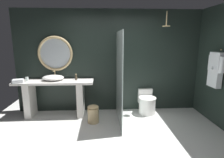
{
  "coord_description": "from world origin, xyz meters",
  "views": [
    {
      "loc": [
        -0.22,
        -2.87,
        1.87
      ],
      "look_at": [
        -0.01,
        0.86,
        1.06
      ],
      "focal_mm": 29.57,
      "sensor_mm": 36.0,
      "label": 1
    }
  ],
  "objects_px": {
    "vessel_sink": "(53,78)",
    "tumbler_cup": "(27,79)",
    "folded_hand_towel": "(18,81)",
    "round_wall_mirror": "(55,54)",
    "toilet": "(147,103)",
    "soap_dispenser": "(76,77)",
    "rain_shower_head": "(166,24)",
    "waste_bin": "(93,114)",
    "hanging_bathrobe": "(216,69)"
  },
  "relations": [
    {
      "from": "vessel_sink",
      "to": "tumbler_cup",
      "type": "relative_size",
      "value": 5.02
    },
    {
      "from": "vessel_sink",
      "to": "folded_hand_towel",
      "type": "height_order",
      "value": "vessel_sink"
    },
    {
      "from": "round_wall_mirror",
      "to": "toilet",
      "type": "xyz_separation_m",
      "value": [
        2.3,
        -0.22,
        -1.26
      ]
    },
    {
      "from": "vessel_sink",
      "to": "soap_dispenser",
      "type": "bearing_deg",
      "value": 0.92
    },
    {
      "from": "rain_shower_head",
      "to": "folded_hand_towel",
      "type": "height_order",
      "value": "rain_shower_head"
    },
    {
      "from": "round_wall_mirror",
      "to": "folded_hand_towel",
      "type": "height_order",
      "value": "round_wall_mirror"
    },
    {
      "from": "toilet",
      "to": "waste_bin",
      "type": "height_order",
      "value": "toilet"
    },
    {
      "from": "tumbler_cup",
      "to": "soap_dispenser",
      "type": "bearing_deg",
      "value": 3.51
    },
    {
      "from": "soap_dispenser",
      "to": "round_wall_mirror",
      "type": "xyz_separation_m",
      "value": [
        -0.52,
        0.21,
        0.56
      ]
    },
    {
      "from": "tumbler_cup",
      "to": "hanging_bathrobe",
      "type": "relative_size",
      "value": 0.13
    },
    {
      "from": "waste_bin",
      "to": "folded_hand_towel",
      "type": "height_order",
      "value": "folded_hand_towel"
    },
    {
      "from": "hanging_bathrobe",
      "to": "toilet",
      "type": "relative_size",
      "value": 1.39
    },
    {
      "from": "round_wall_mirror",
      "to": "hanging_bathrobe",
      "type": "distance_m",
      "value": 3.71
    },
    {
      "from": "rain_shower_head",
      "to": "toilet",
      "type": "bearing_deg",
      "value": 171.53
    },
    {
      "from": "round_wall_mirror",
      "to": "toilet",
      "type": "height_order",
      "value": "round_wall_mirror"
    },
    {
      "from": "soap_dispenser",
      "to": "folded_hand_towel",
      "type": "xyz_separation_m",
      "value": [
        -1.3,
        -0.23,
        -0.03
      ]
    },
    {
      "from": "tumbler_cup",
      "to": "round_wall_mirror",
      "type": "xyz_separation_m",
      "value": [
        0.63,
        0.28,
        0.58
      ]
    },
    {
      "from": "waste_bin",
      "to": "folded_hand_towel",
      "type": "distance_m",
      "value": 1.89
    },
    {
      "from": "soap_dispenser",
      "to": "hanging_bathrobe",
      "type": "bearing_deg",
      "value": -12.83
    },
    {
      "from": "rain_shower_head",
      "to": "folded_hand_towel",
      "type": "relative_size",
      "value": 1.53
    },
    {
      "from": "rain_shower_head",
      "to": "waste_bin",
      "type": "relative_size",
      "value": 0.84
    },
    {
      "from": "folded_hand_towel",
      "to": "vessel_sink",
      "type": "bearing_deg",
      "value": 16.25
    },
    {
      "from": "tumbler_cup",
      "to": "rain_shower_head",
      "type": "xyz_separation_m",
      "value": [
        3.3,
        0.0,
        1.27
      ]
    },
    {
      "from": "tumbler_cup",
      "to": "waste_bin",
      "type": "relative_size",
      "value": 0.25
    },
    {
      "from": "vessel_sink",
      "to": "soap_dispenser",
      "type": "distance_m",
      "value": 0.55
    },
    {
      "from": "rain_shower_head",
      "to": "toilet",
      "type": "xyz_separation_m",
      "value": [
        -0.37,
        0.06,
        -1.95
      ]
    },
    {
      "from": "round_wall_mirror",
      "to": "folded_hand_towel",
      "type": "bearing_deg",
      "value": -150.64
    },
    {
      "from": "vessel_sink",
      "to": "toilet",
      "type": "height_order",
      "value": "vessel_sink"
    },
    {
      "from": "waste_bin",
      "to": "folded_hand_towel",
      "type": "xyz_separation_m",
      "value": [
        -1.72,
        0.29,
        0.72
      ]
    },
    {
      "from": "round_wall_mirror",
      "to": "toilet",
      "type": "bearing_deg",
      "value": -5.58
    },
    {
      "from": "soap_dispenser",
      "to": "toilet",
      "type": "height_order",
      "value": "soap_dispenser"
    },
    {
      "from": "rain_shower_head",
      "to": "waste_bin",
      "type": "xyz_separation_m",
      "value": [
        -1.73,
        -0.45,
        -2.0
      ]
    },
    {
      "from": "soap_dispenser",
      "to": "hanging_bathrobe",
      "type": "distance_m",
      "value": 3.16
    },
    {
      "from": "soap_dispenser",
      "to": "round_wall_mirror",
      "type": "bearing_deg",
      "value": 157.77
    },
    {
      "from": "tumbler_cup",
      "to": "hanging_bathrobe",
      "type": "bearing_deg",
      "value": -8.46
    },
    {
      "from": "round_wall_mirror",
      "to": "folded_hand_towel",
      "type": "distance_m",
      "value": 1.07
    },
    {
      "from": "tumbler_cup",
      "to": "round_wall_mirror",
      "type": "bearing_deg",
      "value": 24.03
    },
    {
      "from": "hanging_bathrobe",
      "to": "toilet",
      "type": "height_order",
      "value": "hanging_bathrobe"
    },
    {
      "from": "round_wall_mirror",
      "to": "folded_hand_towel",
      "type": "relative_size",
      "value": 3.85
    },
    {
      "from": "vessel_sink",
      "to": "waste_bin",
      "type": "relative_size",
      "value": 1.27
    },
    {
      "from": "waste_bin",
      "to": "toilet",
      "type": "bearing_deg",
      "value": 20.35
    },
    {
      "from": "vessel_sink",
      "to": "folded_hand_towel",
      "type": "xyz_separation_m",
      "value": [
        -0.74,
        -0.22,
        -0.03
      ]
    },
    {
      "from": "folded_hand_towel",
      "to": "toilet",
      "type": "bearing_deg",
      "value": 3.96
    },
    {
      "from": "soap_dispenser",
      "to": "rain_shower_head",
      "type": "bearing_deg",
      "value": -1.81
    },
    {
      "from": "tumbler_cup",
      "to": "soap_dispenser",
      "type": "relative_size",
      "value": 0.67
    },
    {
      "from": "vessel_sink",
      "to": "hanging_bathrobe",
      "type": "relative_size",
      "value": 0.64
    },
    {
      "from": "tumbler_cup",
      "to": "rain_shower_head",
      "type": "bearing_deg",
      "value": 0.05
    },
    {
      "from": "round_wall_mirror",
      "to": "tumbler_cup",
      "type": "bearing_deg",
      "value": -155.97
    },
    {
      "from": "round_wall_mirror",
      "to": "soap_dispenser",
      "type": "bearing_deg",
      "value": -22.23
    },
    {
      "from": "tumbler_cup",
      "to": "toilet",
      "type": "xyz_separation_m",
      "value": [
        2.93,
        0.06,
        -0.68
      ]
    }
  ]
}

